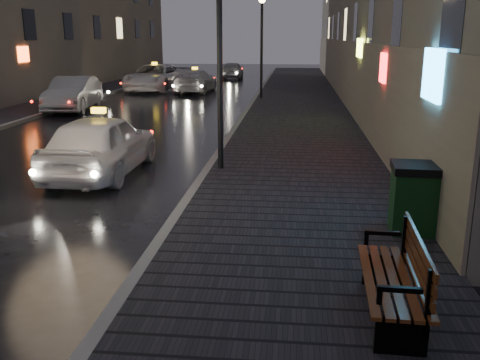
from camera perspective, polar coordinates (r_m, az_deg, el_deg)
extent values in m
plane|color=black|center=(8.88, -19.67, -8.75)|extent=(120.00, 120.00, 0.00)
cube|color=black|center=(28.48, 6.29, 8.27)|extent=(4.60, 58.00, 0.15)
cube|color=slate|center=(28.56, 1.42, 8.38)|extent=(0.20, 58.00, 0.15)
cube|color=black|center=(31.07, -17.89, 8.21)|extent=(2.40, 58.00, 0.15)
cube|color=slate|center=(30.57, -15.63, 8.28)|extent=(0.20, 58.00, 0.15)
cube|color=#6B6051|center=(49.42, -15.18, 17.06)|extent=(6.00, 22.00, 11.00)
cylinder|color=black|center=(13.43, -2.16, 11.70)|extent=(0.14, 0.14, 5.00)
cylinder|color=black|center=(29.35, 2.31, 13.60)|extent=(0.14, 0.14, 5.00)
sphere|color=#FFD88C|center=(29.39, 2.37, 18.67)|extent=(0.36, 0.36, 0.36)
cube|color=black|center=(6.18, 16.81, -15.58)|extent=(0.56, 0.09, 0.45)
cube|color=black|center=(6.04, 19.45, -12.37)|extent=(0.07, 0.07, 0.78)
cube|color=black|center=(5.93, 16.67, -11.12)|extent=(0.47, 0.07, 0.06)
cube|color=black|center=(7.65, 15.06, -9.23)|extent=(0.56, 0.09, 0.45)
cube|color=black|center=(7.54, 17.12, -6.55)|extent=(0.07, 0.07, 0.78)
cube|color=black|center=(7.45, 14.91, -5.47)|extent=(0.47, 0.07, 0.06)
cube|color=#44210E|center=(6.80, 15.99, -10.14)|extent=(0.77, 2.03, 0.04)
cube|color=#44210E|center=(6.71, 18.47, -7.67)|extent=(0.12, 2.00, 0.45)
cube|color=black|center=(9.72, 17.99, -2.21)|extent=(0.77, 0.77, 1.07)
cube|color=black|center=(9.57, 18.29, 1.23)|extent=(0.83, 0.83, 0.13)
imported|color=silver|center=(14.06, -14.62, 3.73)|extent=(1.90, 4.65, 1.58)
imported|color=gray|center=(26.78, -17.37, 8.78)|extent=(2.21, 4.94, 1.58)
imported|color=silver|center=(33.94, -4.81, 10.49)|extent=(2.28, 5.00, 1.42)
imported|color=silver|center=(35.53, -9.04, 10.76)|extent=(3.33, 6.19, 1.65)
imported|color=gray|center=(44.41, -0.85, 11.63)|extent=(1.77, 4.15, 1.40)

